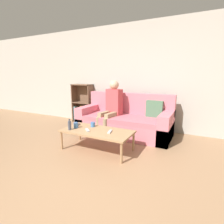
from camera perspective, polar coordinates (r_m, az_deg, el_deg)
ground_plane at (r=2.33m, az=-17.75°, el=-24.05°), size 22.00×22.00×0.00m
wall_back at (r=4.49m, az=8.95°, el=11.18°), size 12.00×0.06×2.60m
couch at (r=4.08m, az=4.23°, el=-2.96°), size 2.12×0.90×0.93m
bookshelf at (r=5.19m, az=-9.44°, el=1.37°), size 0.60×0.28×1.10m
coffee_table at (r=3.19m, az=-4.90°, el=-6.53°), size 1.28×0.62×0.37m
person_adult at (r=4.03m, az=0.08°, el=2.86°), size 0.41×0.66×1.24m
cup_near at (r=3.40m, az=-6.29°, el=-4.05°), size 0.08×0.08×0.09m
cup_far at (r=3.37m, az=-11.73°, el=-4.22°), size 0.08×0.08×0.11m
tv_remote_0 at (r=3.19m, az=-8.06°, el=-5.83°), size 0.16×0.15×0.02m
tv_remote_1 at (r=3.07m, az=-0.71°, el=-6.42°), size 0.08×0.18×0.02m
tv_remote_2 at (r=3.54m, az=-11.19°, el=-4.13°), size 0.09×0.18×0.02m
bottle at (r=3.27m, az=-13.68°, el=-4.20°), size 0.06×0.06×0.20m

